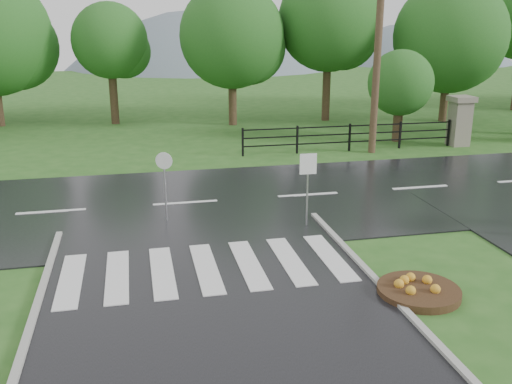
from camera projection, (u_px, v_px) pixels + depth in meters
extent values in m
cube|color=black|center=(185.00, 204.00, 17.82)|extent=(90.00, 8.00, 0.04)
cube|color=silver|center=(71.00, 280.00, 12.52)|extent=(0.50, 2.80, 0.02)
cube|color=silver|center=(117.00, 276.00, 12.72)|extent=(0.50, 2.80, 0.02)
cube|color=silver|center=(163.00, 272.00, 12.92)|extent=(0.50, 2.80, 0.02)
cube|color=silver|center=(206.00, 268.00, 13.13)|extent=(0.50, 2.80, 0.02)
cube|color=silver|center=(249.00, 264.00, 13.33)|extent=(0.50, 2.80, 0.02)
cube|color=silver|center=(290.00, 260.00, 13.53)|extent=(0.50, 2.80, 0.02)
cube|color=silver|center=(330.00, 257.00, 13.74)|extent=(0.50, 2.80, 0.02)
cube|color=gray|center=(459.00, 124.00, 25.78)|extent=(0.80, 0.80, 2.00)
cube|color=#6B6659|center=(462.00, 99.00, 25.45)|extent=(1.00, 1.00, 0.24)
cube|color=black|center=(349.00, 142.00, 24.89)|extent=(9.50, 0.05, 0.05)
cube|color=black|center=(350.00, 134.00, 24.78)|extent=(9.50, 0.05, 0.05)
cube|color=black|center=(350.00, 126.00, 24.68)|extent=(9.50, 0.05, 0.05)
cube|color=black|center=(243.00, 142.00, 23.86)|extent=(0.08, 0.08, 1.20)
cube|color=black|center=(448.00, 133.00, 25.79)|extent=(0.08, 0.08, 1.20)
sphere|color=slate|center=(210.00, 197.00, 75.89)|extent=(48.00, 48.00, 48.00)
sphere|color=slate|center=(407.00, 155.00, 80.33)|extent=(36.00, 36.00, 36.00)
cylinder|color=#332111|center=(419.00, 291.00, 11.93)|extent=(1.73, 1.73, 0.17)
cube|color=#939399|center=(307.00, 193.00, 15.59)|extent=(0.04, 0.04, 1.97)
cube|color=white|center=(308.00, 164.00, 15.33)|extent=(0.47, 0.04, 0.57)
cylinder|color=#939399|center=(165.00, 190.00, 15.95)|extent=(0.06, 0.06, 1.91)
cylinder|color=white|center=(164.00, 161.00, 15.68)|extent=(0.46, 0.18, 0.48)
cylinder|color=#473523|center=(378.00, 43.00, 23.37)|extent=(0.31, 0.31, 9.17)
cylinder|color=#3D2B1C|center=(398.00, 117.00, 26.68)|extent=(0.39, 0.39, 2.27)
sphere|color=#1E5A1B|center=(401.00, 83.00, 26.21)|extent=(3.01, 3.01, 3.01)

